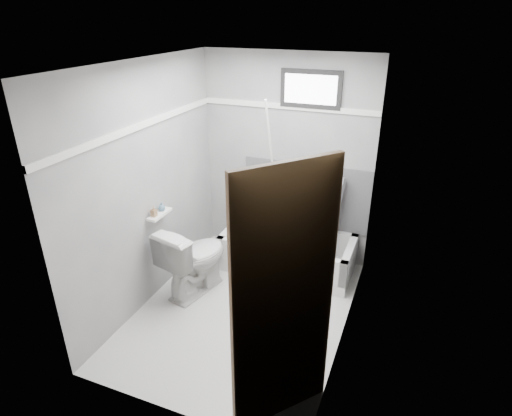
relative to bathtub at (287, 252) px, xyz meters
The scene contains 19 objects.
floor 0.97m from the bathtub, 100.05° to the right, with size 2.60×2.60×0.00m, color silver.
ceiling 2.38m from the bathtub, 100.05° to the right, with size 2.60×2.60×0.00m, color silver.
wall_back 1.07m from the bathtub, 114.00° to the left, with size 2.00×0.02×2.40m, color slate.
wall_front 2.45m from the bathtub, 94.23° to the right, with size 2.00×0.02×2.40m, color slate.
wall_left 1.79m from the bathtub, 141.39° to the right, with size 0.02×2.60×2.40m, color slate.
wall_right 1.59m from the bathtub, 48.07° to the right, with size 0.02×2.60×2.40m, color slate.
bathtub is the anchor object (origin of this frame).
office_chair 0.46m from the bathtub, 15.11° to the left, with size 0.59×0.59×1.01m, color #5C5C60, non-canonical shape.
toilet 1.12m from the bathtub, 135.00° to the right, with size 0.45×0.79×0.78m, color silver.
door 2.48m from the bathtub, 69.75° to the right, with size 0.78×0.78×2.00m, color brown, non-canonical shape.
window 1.85m from the bathtub, 76.50° to the left, with size 0.66×0.04×0.40m, color black, non-canonical shape.
backerboard 0.70m from the bathtub, 76.68° to the left, with size 1.50×0.02×0.78m, color #4C4C4F.
trim_back 1.66m from the bathtub, 114.77° to the left, with size 2.00×0.02×0.06m, color white.
trim_left 2.19m from the bathtub, 141.08° to the right, with size 0.02×2.60×0.06m, color white.
pole 0.88m from the bathtub, 150.52° to the left, with size 0.02×0.02×1.95m, color white.
shelf 1.56m from the bathtub, 141.23° to the right, with size 0.10×0.32×0.03m, color white.
soap_bottle_a 1.65m from the bathtub, 139.03° to the right, with size 0.05×0.05×0.11m, color #916C48.
soap_bottle_b 1.57m from the bathtub, 143.44° to the right, with size 0.07×0.07×0.09m, color slate.
faucet 0.60m from the bathtub, 137.01° to the left, with size 0.26×0.10×0.16m, color silver, non-canonical shape.
Camera 1 is at (1.41, -3.20, 2.78)m, focal length 30.00 mm.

